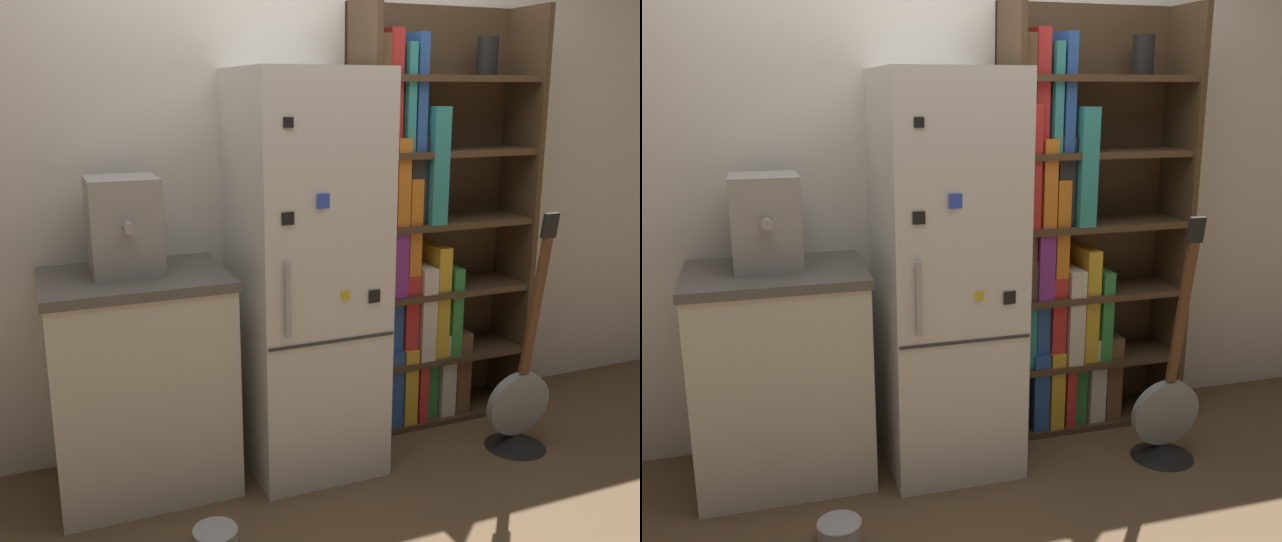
{
  "view_description": "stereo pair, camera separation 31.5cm",
  "coord_description": "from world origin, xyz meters",
  "views": [
    {
      "loc": [
        -1.08,
        -2.68,
        1.65
      ],
      "look_at": [
        0.08,
        0.15,
        0.87
      ],
      "focal_mm": 40.0,
      "sensor_mm": 36.0,
      "label": 1
    },
    {
      "loc": [
        -0.78,
        -2.78,
        1.65
      ],
      "look_at": [
        0.08,
        0.15,
        0.87
      ],
      "focal_mm": 40.0,
      "sensor_mm": 36.0,
      "label": 2
    }
  ],
  "objects": [
    {
      "name": "kitchen_counter",
      "position": [
        -0.72,
        0.17,
        0.47
      ],
      "size": [
        0.73,
        0.58,
        0.93
      ],
      "color": "silver",
      "rests_on": "ground_plane"
    },
    {
      "name": "guitar",
      "position": [
        0.95,
        -0.19,
        0.17
      ],
      "size": [
        0.32,
        0.29,
        1.15
      ],
      "color": "black",
      "rests_on": "ground_plane"
    },
    {
      "name": "wall_back",
      "position": [
        0.0,
        0.47,
        1.3
      ],
      "size": [
        8.0,
        0.05,
        2.6
      ],
      "color": "white",
      "rests_on": "ground_plane"
    },
    {
      "name": "espresso_machine",
      "position": [
        -0.74,
        0.22,
        1.12
      ],
      "size": [
        0.28,
        0.34,
        0.39
      ],
      "color": "#A5A39E",
      "rests_on": "kitchen_counter"
    },
    {
      "name": "refrigerator",
      "position": [
        -0.0,
        0.13,
        0.87
      ],
      "size": [
        0.56,
        0.66,
        1.74
      ],
      "color": "white",
      "rests_on": "ground_plane"
    },
    {
      "name": "bookshelf",
      "position": [
        0.67,
        0.31,
        0.89
      ],
      "size": [
        0.91,
        0.33,
        2.04
      ],
      "color": "#4C3823",
      "rests_on": "ground_plane"
    },
    {
      "name": "pet_bowl",
      "position": [
        -0.56,
        -0.39,
        0.04
      ],
      "size": [
        0.17,
        0.17,
        0.07
      ],
      "color": "#B7B7BC",
      "rests_on": "ground_plane"
    },
    {
      "name": "ground_plane",
      "position": [
        0.0,
        0.0,
        0.0
      ],
      "size": [
        16.0,
        16.0,
        0.0
      ],
      "primitive_type": "plane",
      "color": "brown"
    }
  ]
}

